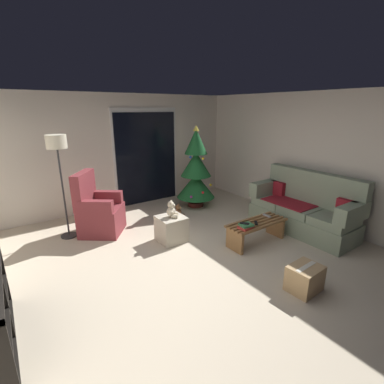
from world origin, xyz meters
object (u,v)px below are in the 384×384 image
at_px(coffee_table, 256,229).
at_px(floor_lamp, 58,152).
at_px(armchair, 98,212).
at_px(cell_phone, 245,223).
at_px(remote_silver, 267,216).
at_px(teddy_bear_chestnut_by_tree, 179,212).
at_px(christmas_tree, 196,172).
at_px(book_stack, 246,226).
at_px(teddy_bear_cream, 172,210).
at_px(ottoman, 171,229).
at_px(couch, 304,209).
at_px(cardboard_box_taped_mid_floor, 305,278).
at_px(remote_black, 256,223).

relative_size(coffee_table, floor_lamp, 0.62).
relative_size(coffee_table, armchair, 0.97).
bearing_deg(cell_phone, armchair, 99.77).
bearing_deg(floor_lamp, armchair, -17.03).
bearing_deg(remote_silver, floor_lamp, 146.64).
xyz_separation_m(armchair, teddy_bear_chestnut_by_tree, (1.57, -0.20, -0.28)).
bearing_deg(coffee_table, christmas_tree, 83.56).
height_order(coffee_table, book_stack, book_stack).
height_order(armchair, teddy_bear_cream, armchair).
relative_size(floor_lamp, teddy_bear_chestnut_by_tree, 6.25).
xyz_separation_m(ottoman, teddy_bear_chestnut_by_tree, (0.66, 0.83, -0.10)).
bearing_deg(teddy_bear_chestnut_by_tree, couch, -49.01).
bearing_deg(cardboard_box_taped_mid_floor, remote_silver, 58.78).
height_order(floor_lamp, teddy_bear_cream, floor_lamp).
relative_size(cell_phone, armchair, 0.13).
bearing_deg(teddy_bear_cream, coffee_table, -37.69).
xyz_separation_m(floor_lamp, teddy_bear_chestnut_by_tree, (2.08, -0.35, -1.38)).
relative_size(couch, teddy_bear_cream, 6.80).
height_order(remote_silver, ottoman, ottoman).
bearing_deg(teddy_bear_cream, ottoman, 142.31).
xyz_separation_m(book_stack, christmas_tree, (0.57, 2.16, 0.40)).
bearing_deg(christmas_tree, floor_lamp, -179.60).
bearing_deg(cardboard_box_taped_mid_floor, remote_black, 71.62).
height_order(armchair, ottoman, armchair).
xyz_separation_m(couch, book_stack, (-1.45, 0.04, 0.01)).
height_order(teddy_bear_cream, cardboard_box_taped_mid_floor, teddy_bear_cream).
bearing_deg(ottoman, remote_black, -40.89).
height_order(floor_lamp, cardboard_box_taped_mid_floor, floor_lamp).
xyz_separation_m(floor_lamp, cardboard_box_taped_mid_floor, (2.08, -3.30, -1.34)).
distance_m(remote_silver, book_stack, 0.68).
relative_size(coffee_table, remote_silver, 7.05).
xyz_separation_m(armchair, cardboard_box_taped_mid_floor, (1.58, -3.14, -0.24)).
xyz_separation_m(book_stack, teddy_bear_chestnut_by_tree, (-0.14, 1.79, -0.29)).
bearing_deg(teddy_bear_cream, teddy_bear_chestnut_by_tree, 51.99).
relative_size(remote_silver, cardboard_box_taped_mid_floor, 0.37).
relative_size(book_stack, cell_phone, 1.84).
relative_size(remote_black, christmas_tree, 0.08).
relative_size(coffee_table, cardboard_box_taped_mid_floor, 2.59).
xyz_separation_m(armchair, ottoman, (0.91, -1.03, -0.18)).
bearing_deg(armchair, teddy_bear_chestnut_by_tree, -7.20).
height_order(remote_black, book_stack, book_stack).
distance_m(coffee_table, remote_black, 0.16).
height_order(book_stack, christmas_tree, christmas_tree).
height_order(couch, cardboard_box_taped_mid_floor, couch).
distance_m(book_stack, christmas_tree, 2.27).
height_order(christmas_tree, teddy_bear_cream, christmas_tree).
relative_size(remote_silver, floor_lamp, 0.09).
xyz_separation_m(christmas_tree, cardboard_box_taped_mid_floor, (-0.70, -3.32, -0.65)).
bearing_deg(teddy_bear_cream, cardboard_box_taped_mid_floor, -72.59).
relative_size(christmas_tree, teddy_bear_cream, 6.44).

